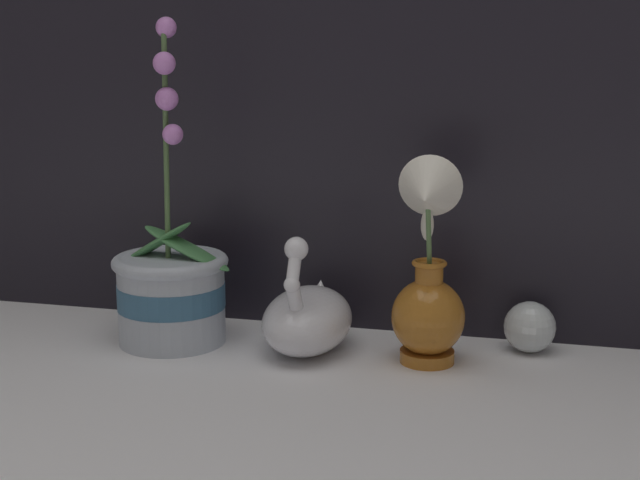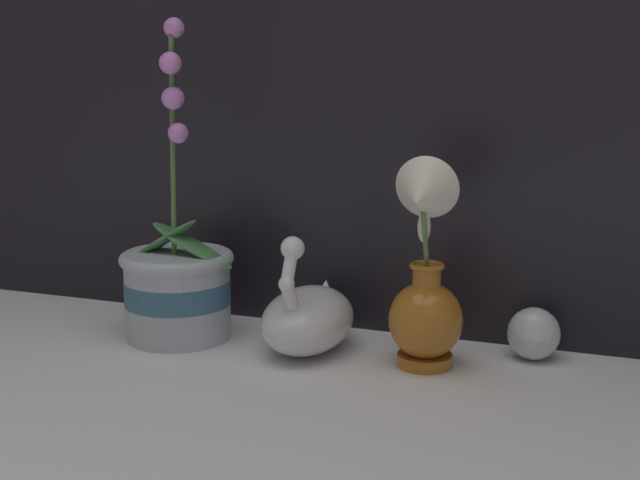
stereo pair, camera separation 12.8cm
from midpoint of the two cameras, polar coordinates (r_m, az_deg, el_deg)
name	(u,v)px [view 2 (the right image)]	position (r m, az deg, el deg)	size (l,w,h in m)	color
ground_plane	(303,383)	(1.21, 1.99, -9.20)	(2.80, 2.80, 0.00)	white
orchid_potted_plant	(178,283)	(1.38, -6.49, -2.82)	(0.20, 0.18, 0.49)	#B2BCCC
swan_figurine	(309,316)	(1.32, 2.06, -4.94)	(0.13, 0.21, 0.19)	white
blue_vase	(425,289)	(1.25, 9.66, -3.15)	(0.10, 0.13, 0.30)	#B26B23
glass_sphere	(534,334)	(1.34, 16.23, -5.82)	(0.08, 0.08, 0.08)	silver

